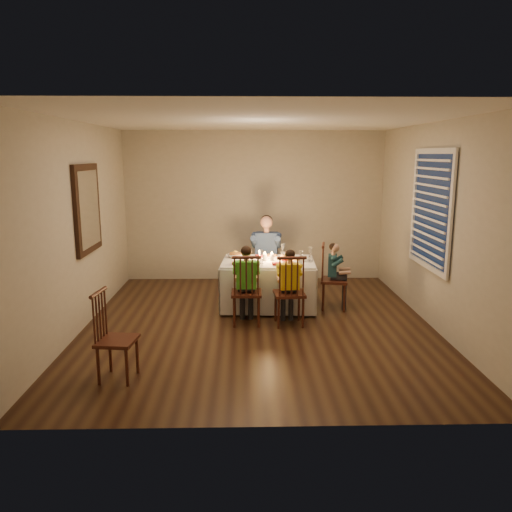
{
  "coord_description": "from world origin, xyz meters",
  "views": [
    {
      "loc": [
        -0.18,
        -6.22,
        2.19
      ],
      "look_at": [
        -0.03,
        0.15,
        0.89
      ],
      "focal_mm": 35.0,
      "sensor_mm": 36.0,
      "label": 1
    }
  ],
  "objects_px": {
    "chair_adult": "(266,293)",
    "chair_near_left": "(247,324)",
    "chair_extra": "(119,379)",
    "chair_end": "(333,308)",
    "child_green": "(247,324)",
    "dining_table": "(268,274)",
    "serving_bowl": "(236,256)",
    "child_teal": "(333,308)",
    "child_yellow": "(289,324)",
    "chair_near_right": "(289,324)",
    "adult": "(266,293)"
  },
  "relations": [
    {
      "from": "dining_table",
      "to": "serving_bowl",
      "type": "height_order",
      "value": "serving_bowl"
    },
    {
      "from": "chair_near_right",
      "to": "chair_end",
      "type": "relative_size",
      "value": 1.0
    },
    {
      "from": "chair_near_right",
      "to": "adult",
      "type": "xyz_separation_m",
      "value": [
        -0.23,
        1.51,
        0.0
      ]
    },
    {
      "from": "chair_adult",
      "to": "serving_bowl",
      "type": "height_order",
      "value": "serving_bowl"
    },
    {
      "from": "child_yellow",
      "to": "child_teal",
      "type": "relative_size",
      "value": 1.05
    },
    {
      "from": "child_green",
      "to": "child_teal",
      "type": "xyz_separation_m",
      "value": [
        1.26,
        0.64,
        0.0
      ]
    },
    {
      "from": "chair_adult",
      "to": "serving_bowl",
      "type": "distance_m",
      "value": 1.01
    },
    {
      "from": "adult",
      "to": "serving_bowl",
      "type": "xyz_separation_m",
      "value": [
        -0.48,
        -0.51,
        0.72
      ]
    },
    {
      "from": "chair_end",
      "to": "adult",
      "type": "bearing_deg",
      "value": 59.03
    },
    {
      "from": "child_yellow",
      "to": "chair_adult",
      "type": "bearing_deg",
      "value": -85.13
    },
    {
      "from": "serving_bowl",
      "to": "dining_table",
      "type": "bearing_deg",
      "value": -26.63
    },
    {
      "from": "adult",
      "to": "child_green",
      "type": "bearing_deg",
      "value": -94.92
    },
    {
      "from": "serving_bowl",
      "to": "child_teal",
      "type": "bearing_deg",
      "value": -12.38
    },
    {
      "from": "child_yellow",
      "to": "chair_near_left",
      "type": "bearing_deg",
      "value": -8.55
    },
    {
      "from": "chair_near_left",
      "to": "child_green",
      "type": "relative_size",
      "value": 0.9
    },
    {
      "from": "chair_near_left",
      "to": "serving_bowl",
      "type": "bearing_deg",
      "value": -80.33
    },
    {
      "from": "chair_adult",
      "to": "child_yellow",
      "type": "height_order",
      "value": "child_yellow"
    },
    {
      "from": "chair_extra",
      "to": "chair_end",
      "type": "bearing_deg",
      "value": -41.42
    },
    {
      "from": "dining_table",
      "to": "chair_near_left",
      "type": "distance_m",
      "value": 0.93
    },
    {
      "from": "child_teal",
      "to": "chair_end",
      "type": "bearing_deg",
      "value": 0.0
    },
    {
      "from": "chair_adult",
      "to": "chair_end",
      "type": "relative_size",
      "value": 1.0
    },
    {
      "from": "chair_adult",
      "to": "child_green",
      "type": "height_order",
      "value": "child_green"
    },
    {
      "from": "chair_near_right",
      "to": "dining_table",
      "type": "bearing_deg",
      "value": -76.53
    },
    {
      "from": "chair_extra",
      "to": "child_yellow",
      "type": "relative_size",
      "value": 0.9
    },
    {
      "from": "child_green",
      "to": "child_yellow",
      "type": "height_order",
      "value": "child_green"
    },
    {
      "from": "chair_near_right",
      "to": "chair_near_left",
      "type": "bearing_deg",
      "value": -8.55
    },
    {
      "from": "adult",
      "to": "chair_end",
      "type": "bearing_deg",
      "value": -33.77
    },
    {
      "from": "chair_near_left",
      "to": "chair_adult",
      "type": "bearing_deg",
      "value": -101.93
    },
    {
      "from": "chair_adult",
      "to": "chair_near_left",
      "type": "bearing_deg",
      "value": -94.92
    },
    {
      "from": "chair_adult",
      "to": "chair_extra",
      "type": "xyz_separation_m",
      "value": [
        -1.6,
        -3.09,
        0.0
      ]
    },
    {
      "from": "chair_end",
      "to": "child_yellow",
      "type": "xyz_separation_m",
      "value": [
        -0.71,
        -0.69,
        0.0
      ]
    },
    {
      "from": "chair_extra",
      "to": "serving_bowl",
      "type": "height_order",
      "value": "serving_bowl"
    },
    {
      "from": "chair_adult",
      "to": "adult",
      "type": "height_order",
      "value": "adult"
    },
    {
      "from": "dining_table",
      "to": "chair_extra",
      "type": "height_order",
      "value": "dining_table"
    },
    {
      "from": "chair_near_left",
      "to": "adult",
      "type": "height_order",
      "value": "adult"
    },
    {
      "from": "chair_near_right",
      "to": "child_teal",
      "type": "xyz_separation_m",
      "value": [
        0.71,
        0.69,
        0.0
      ]
    },
    {
      "from": "chair_adult",
      "to": "child_teal",
      "type": "bearing_deg",
      "value": -33.77
    },
    {
      "from": "chair_extra",
      "to": "serving_bowl",
      "type": "xyz_separation_m",
      "value": [
        1.12,
        2.58,
        0.72
      ]
    },
    {
      "from": "adult",
      "to": "serving_bowl",
      "type": "distance_m",
      "value": 1.01
    },
    {
      "from": "chair_adult",
      "to": "chair_end",
      "type": "xyz_separation_m",
      "value": [
        0.94,
        -0.83,
        0.0
      ]
    },
    {
      "from": "chair_near_left",
      "to": "chair_end",
      "type": "distance_m",
      "value": 1.42
    },
    {
      "from": "dining_table",
      "to": "child_green",
      "type": "xyz_separation_m",
      "value": [
        -0.32,
        -0.72,
        -0.5
      ]
    },
    {
      "from": "child_yellow",
      "to": "child_teal",
      "type": "height_order",
      "value": "child_yellow"
    },
    {
      "from": "chair_adult",
      "to": "chair_near_right",
      "type": "height_order",
      "value": "same"
    },
    {
      "from": "chair_adult",
      "to": "chair_extra",
      "type": "relative_size",
      "value": 1.05
    },
    {
      "from": "chair_end",
      "to": "child_teal",
      "type": "height_order",
      "value": "child_teal"
    },
    {
      "from": "chair_near_left",
      "to": "child_yellow",
      "type": "distance_m",
      "value": 0.56
    },
    {
      "from": "chair_near_right",
      "to": "chair_extra",
      "type": "distance_m",
      "value": 2.42
    },
    {
      "from": "dining_table",
      "to": "chair_extra",
      "type": "bearing_deg",
      "value": -121.09
    },
    {
      "from": "dining_table",
      "to": "chair_near_left",
      "type": "relative_size",
      "value": 1.47
    }
  ]
}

